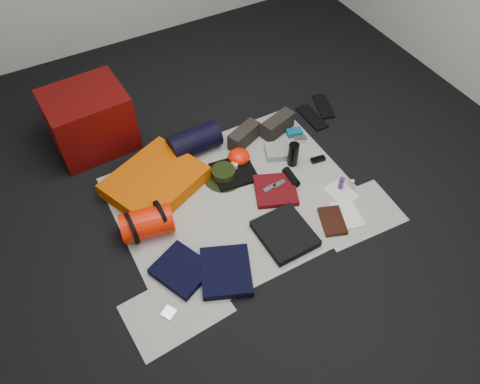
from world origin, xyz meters
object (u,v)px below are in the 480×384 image
paperback_book (332,221)px  red_cabinet (90,120)px  water_bottle (293,154)px  compact_camera (300,140)px  stuff_sack (147,223)px  navy_duffel (195,141)px  sleeping_pad (155,182)px

paperback_book → red_cabinet: bearing=147.7°
water_bottle → compact_camera: size_ratio=2.01×
stuff_sack → paperback_book: stuff_sack is taller
stuff_sack → navy_duffel: (0.59, 0.53, 0.00)m
red_cabinet → paperback_book: bearing=-55.4°
red_cabinet → compact_camera: size_ratio=5.88×
sleeping_pad → stuff_sack: bearing=-119.0°
water_bottle → red_cabinet: bearing=142.9°
water_bottle → compact_camera: (0.18, 0.17, -0.08)m
stuff_sack → compact_camera: bearing=10.0°
compact_camera → stuff_sack: bearing=-145.6°
paperback_book → compact_camera: bearing=92.7°
sleeping_pad → compact_camera: (1.15, -0.10, -0.04)m
red_cabinet → water_bottle: red_cabinet is taller
water_bottle → paperback_book: (-0.06, -0.58, -0.08)m
paperback_book → navy_duffel: bearing=136.4°
navy_duffel → compact_camera: (0.75, -0.29, -0.08)m
stuff_sack → water_bottle: 1.16m
stuff_sack → navy_duffel: 0.79m
red_cabinet → compact_camera: 1.58m
navy_duffel → paperback_book: bearing=-65.9°
navy_duffel → paperback_book: navy_duffel is taller
stuff_sack → navy_duffel: bearing=42.1°
red_cabinet → navy_duffel: red_cabinet is taller
sleeping_pad → paperback_book: (0.91, -0.85, -0.04)m
sleeping_pad → compact_camera: sleeping_pad is taller
water_bottle → paperback_book: 0.59m
compact_camera → navy_duffel: bearing=-177.0°
red_cabinet → compact_camera: bearing=-31.1°
red_cabinet → stuff_sack: size_ratio=1.70×
sleeping_pad → navy_duffel: bearing=25.5°
red_cabinet → sleeping_pad: bearing=-72.9°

